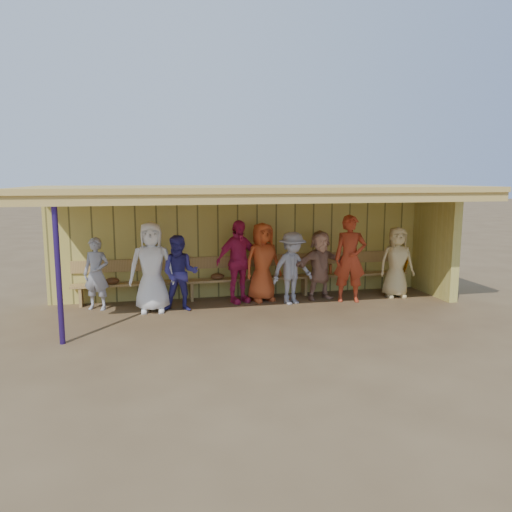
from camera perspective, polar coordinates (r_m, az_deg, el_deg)
The scene contains 13 objects.
ground at distance 10.26m, azimuth 0.42°, elevation -6.10°, with size 90.00×90.00×0.00m, color brown.
player_a at distance 10.60m, azimuth -17.77°, elevation -1.95°, with size 0.54×0.35×1.48m, color #96959D.
player_b at distance 10.12m, azimuth -11.84°, elevation -1.26°, with size 0.88×0.57×1.81m, color white.
player_c at distance 10.11m, azimuth -8.70°, elevation -1.97°, with size 0.75×0.58×1.53m, color #373189.
player_d at distance 10.66m, azimuth -2.08°, elevation -0.64°, with size 1.04×0.43×1.78m, color #C11F52.
player_e at distance 10.58m, azimuth 4.16°, elevation -1.39°, with size 0.99×0.57×1.54m, color gray.
player_f at distance 11.07m, azimuth 7.35°, elevation -1.01°, with size 1.42×0.45×1.53m, color tan.
player_g at distance 10.92m, azimuth 10.70°, elevation -0.30°, with size 0.68×0.45×1.88m, color #A8341A.
player_h at distance 11.58m, azimuth 15.77°, elevation -0.69°, with size 0.77×0.50×1.58m, color #D2B676.
player_extra at distance 10.80m, azimuth 0.77°, elevation -0.70°, with size 0.83×0.54×1.71m, color #BF481E.
dugout_structure at distance 10.71m, azimuth 1.65°, elevation 3.75°, with size 8.80×3.20×2.50m.
bench at distance 11.21m, azimuth -0.84°, elevation -2.04°, with size 7.60×0.34×0.93m.
dugout_equipment at distance 11.04m, azimuth -2.21°, elevation -2.42°, with size 6.82×0.62×0.80m.
Camera 1 is at (-2.19, -9.66, 2.68)m, focal length 35.00 mm.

